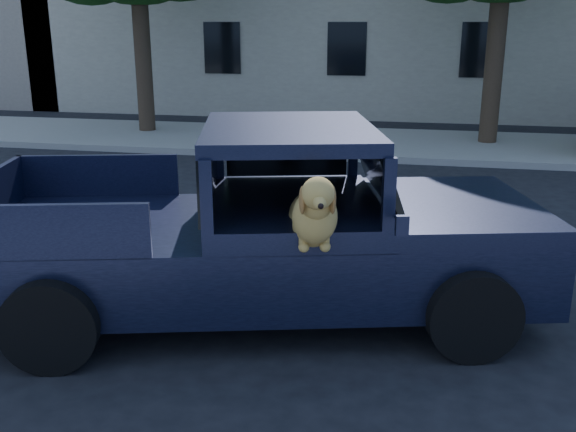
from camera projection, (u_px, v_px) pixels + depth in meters
name	position (u px, v px, depth m)	size (l,w,h in m)	color
ground	(136.00, 275.00, 7.92)	(120.00, 120.00, 0.00)	black
far_sidewalk	(287.00, 140.00, 16.52)	(60.00, 4.00, 0.15)	gray
lane_stripes	(334.00, 208.00, 10.72)	(21.60, 0.14, 0.01)	silver
pickup_truck	(254.00, 253.00, 6.69)	(5.98, 3.58, 2.01)	black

